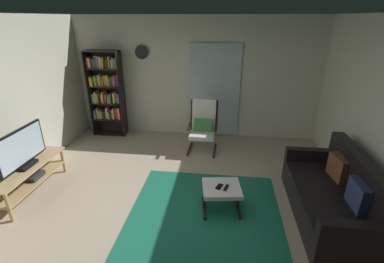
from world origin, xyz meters
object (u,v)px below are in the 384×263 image
at_px(ottoman, 222,191).
at_px(tv_remote, 226,188).
at_px(tv_stand, 29,175).
at_px(leather_sofa, 334,197).
at_px(television, 22,150).
at_px(lounge_armchair, 203,124).
at_px(wall_clock, 142,52).
at_px(cell_phone, 219,187).
at_px(bookshelf_near_tv, 106,90).

relative_size(ottoman, tv_remote, 4.04).
height_order(tv_stand, leather_sofa, leather_sofa).
height_order(television, leather_sofa, television).
height_order(lounge_armchair, ottoman, lounge_armchair).
bearing_deg(wall_clock, tv_remote, -54.81).
distance_m(cell_phone, wall_clock, 3.53).
xyz_separation_m(bookshelf_near_tv, tv_remote, (2.70, -2.48, -0.65)).
bearing_deg(bookshelf_near_tv, tv_remote, -42.51).
bearing_deg(lounge_armchair, leather_sofa, -44.36).
bearing_deg(wall_clock, ottoman, -55.35).
distance_m(lounge_armchair, wall_clock, 2.05).
bearing_deg(lounge_armchair, television, -143.24).
bearing_deg(ottoman, leather_sofa, 1.34).
xyz_separation_m(tv_stand, wall_clock, (1.12, 2.59, 1.54)).
xyz_separation_m(television, tv_remote, (3.00, -0.07, -0.36)).
relative_size(leather_sofa, ottoman, 3.18).
height_order(tv_remote, wall_clock, wall_clock).
relative_size(bookshelf_near_tv, ottoman, 3.27).
xyz_separation_m(bookshelf_near_tv, leather_sofa, (4.15, -2.41, -0.73)).
bearing_deg(cell_phone, tv_remote, 9.04).
height_order(tv_stand, television, television).
relative_size(leather_sofa, lounge_armchair, 1.81).
bearing_deg(wall_clock, television, -113.19).
relative_size(tv_stand, ottoman, 2.38).
bearing_deg(cell_phone, ottoman, 39.10).
bearing_deg(lounge_armchair, bookshelf_near_tv, 166.74).
bearing_deg(tv_stand, cell_phone, -1.27).
xyz_separation_m(cell_phone, wall_clock, (-1.79, 2.66, 1.47)).
bearing_deg(bookshelf_near_tv, wall_clock, 13.63).
distance_m(tv_remote, wall_clock, 3.59).
xyz_separation_m(tv_stand, tv_remote, (3.00, -0.08, 0.08)).
xyz_separation_m(television, bookshelf_near_tv, (0.30, 2.40, 0.29)).
height_order(cell_phone, wall_clock, wall_clock).
bearing_deg(leather_sofa, tv_remote, -177.38).
bearing_deg(tv_stand, television, -77.54).
distance_m(lounge_armchair, ottoman, 1.98).
distance_m(lounge_armchair, cell_phone, 1.98).
relative_size(lounge_armchair, cell_phone, 7.30).
bearing_deg(television, bookshelf_near_tv, 82.93).
bearing_deg(leather_sofa, television, 179.90).
xyz_separation_m(tv_stand, bookshelf_near_tv, (0.30, 2.39, 0.73)).
height_order(leather_sofa, tv_remote, leather_sofa).
distance_m(tv_stand, cell_phone, 2.91).
bearing_deg(leather_sofa, bookshelf_near_tv, 149.84).
bearing_deg(bookshelf_near_tv, lounge_armchair, -13.26).
bearing_deg(tv_remote, wall_clock, 141.57).
relative_size(television, tv_remote, 6.63).
xyz_separation_m(ottoman, cell_phone, (-0.03, -0.01, 0.07)).
height_order(leather_sofa, cell_phone, leather_sofa).
distance_m(leather_sofa, tv_remote, 1.45).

